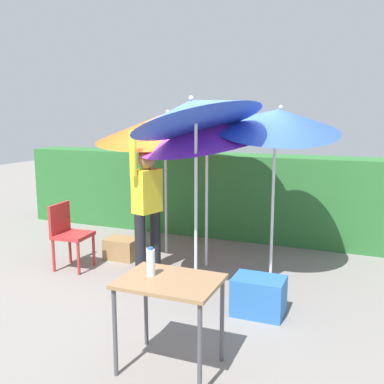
{
  "coord_description": "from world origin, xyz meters",
  "views": [
    {
      "loc": [
        2.05,
        -4.77,
        2.08
      ],
      "look_at": [
        0.0,
        0.3,
        1.1
      ],
      "focal_mm": 41.06,
      "sensor_mm": 36.0,
      "label": 1
    }
  ],
  "objects": [
    {
      "name": "crate_cardboard",
      "position": [
        -1.19,
        0.52,
        0.15
      ],
      "size": [
        0.46,
        0.34,
        0.3
      ],
      "primitive_type": "cube",
      "color": "#9E7A4C",
      "rests_on": "ground_plane"
    },
    {
      "name": "umbrella_navy",
      "position": [
        1.0,
        0.57,
        2.0
      ],
      "size": [
        1.54,
        1.52,
        2.35
      ],
      "color": "silver",
      "rests_on": "ground_plane"
    },
    {
      "name": "hedge_row",
      "position": [
        0.0,
        2.33,
        0.7
      ],
      "size": [
        8.0,
        0.7,
        1.4
      ],
      "primitive_type": "cube",
      "color": "#2D7033",
      "rests_on": "ground_plane"
    },
    {
      "name": "bottle_water",
      "position": [
        0.46,
        -1.73,
        0.89
      ],
      "size": [
        0.07,
        0.07,
        0.24
      ],
      "color": "silver",
      "rests_on": "folding_table"
    },
    {
      "name": "umbrella_rainbow",
      "position": [
        0.22,
        -0.21,
        2.1
      ],
      "size": [
        1.55,
        1.51,
        2.52
      ],
      "color": "silver",
      "rests_on": "ground_plane"
    },
    {
      "name": "umbrella_yellow",
      "position": [
        -0.69,
        1.02,
        1.91
      ],
      "size": [
        2.07,
        2.09,
        2.21
      ],
      "color": "silver",
      "rests_on": "ground_plane"
    },
    {
      "name": "folding_table",
      "position": [
        0.64,
        -1.75,
        0.68
      ],
      "size": [
        0.8,
        0.6,
        0.77
      ],
      "color": "#4C4C51",
      "rests_on": "ground_plane"
    },
    {
      "name": "person_vendor",
      "position": [
        -0.56,
        0.15,
        0.93
      ],
      "size": [
        0.31,
        0.55,
        1.88
      ],
      "color": "black",
      "rests_on": "ground_plane"
    },
    {
      "name": "chair_plastic",
      "position": [
        -1.64,
        -0.08,
        0.51
      ],
      "size": [
        0.47,
        0.47,
        0.89
      ],
      "color": "#B72D2D",
      "rests_on": "ground_plane"
    },
    {
      "name": "umbrella_orange",
      "position": [
        0.08,
        0.67,
        1.93
      ],
      "size": [
        2.04,
        1.99,
        2.43
      ],
      "color": "silver",
      "rests_on": "ground_plane"
    },
    {
      "name": "ground_plane",
      "position": [
        0.0,
        0.0,
        0.0
      ],
      "size": [
        24.0,
        24.0,
        0.0
      ],
      "primitive_type": "plane",
      "color": "gray"
    },
    {
      "name": "cooler_box",
      "position": [
        1.08,
        -0.5,
        0.2
      ],
      "size": [
        0.53,
        0.38,
        0.4
      ],
      "primitive_type": "cube",
      "color": "#2D6BB7",
      "rests_on": "ground_plane"
    }
  ]
}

